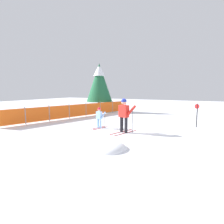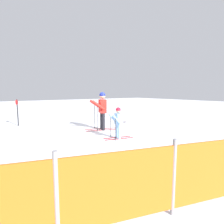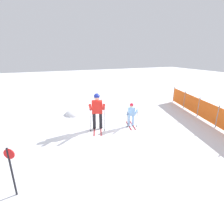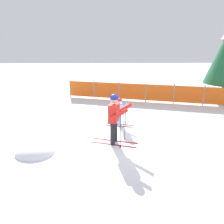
# 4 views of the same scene
# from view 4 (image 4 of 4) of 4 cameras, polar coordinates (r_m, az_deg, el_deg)

# --- Properties ---
(ground_plane) EXTENTS (60.00, 60.00, 0.00)m
(ground_plane) POSITION_cam_4_polar(r_m,az_deg,el_deg) (7.90, 2.55, -7.75)
(ground_plane) COLOR white
(skier_adult) EXTENTS (1.70, 0.96, 1.77)m
(skier_adult) POSITION_cam_4_polar(r_m,az_deg,el_deg) (7.40, 0.72, -0.66)
(skier_adult) COLOR maroon
(skier_adult) RESTS_ON ground_plane
(skier_child) EXTENTS (1.16, 0.59, 1.21)m
(skier_child) POSITION_cam_4_polar(r_m,az_deg,el_deg) (9.13, 2.10, 0.60)
(skier_child) COLOR maroon
(skier_child) RESTS_ON ground_plane
(safety_fence) EXTENTS (10.88, 3.21, 1.14)m
(safety_fence) POSITION_cam_4_polar(r_m,az_deg,el_deg) (13.03, 12.31, 4.86)
(safety_fence) COLOR gray
(safety_fence) RESTS_ON ground_plane
(snow_mound) EXTENTS (1.28, 1.08, 0.51)m
(snow_mound) POSITION_cam_4_polar(r_m,az_deg,el_deg) (7.57, -19.36, -10.04)
(snow_mound) COLOR white
(snow_mound) RESTS_ON ground_plane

